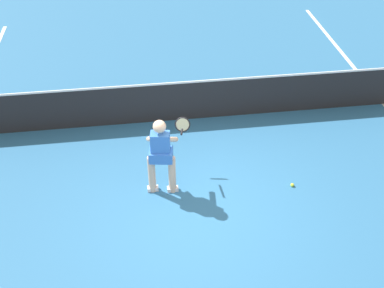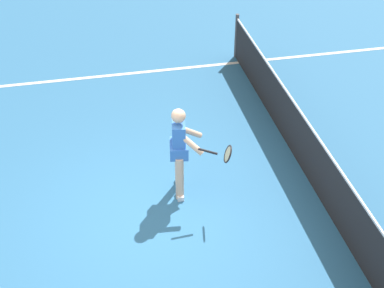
% 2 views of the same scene
% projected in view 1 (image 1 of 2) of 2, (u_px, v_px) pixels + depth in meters
% --- Properties ---
extents(ground_plane, '(23.83, 23.83, 0.00)m').
position_uv_depth(ground_plane, '(199.00, 211.00, 8.03)').
color(ground_plane, teal).
extents(court_net, '(10.04, 0.08, 1.03)m').
position_uv_depth(court_net, '(181.00, 101.00, 9.85)').
color(court_net, '#4C4C51').
rests_on(court_net, ground).
extents(tennis_player, '(0.88, 0.91, 1.55)m').
position_uv_depth(tennis_player, '(162.00, 153.00, 7.92)').
color(tennis_player, beige).
rests_on(tennis_player, ground).
extents(tennis_ball_mid, '(0.07, 0.07, 0.07)m').
position_uv_depth(tennis_ball_mid, '(292.00, 185.00, 8.48)').
color(tennis_ball_mid, '#D1E533').
rests_on(tennis_ball_mid, ground).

